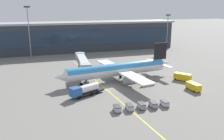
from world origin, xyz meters
name	(u,v)px	position (x,y,z in m)	size (l,w,h in m)	color
ground_plane	(109,88)	(0.00, 0.00, 0.00)	(700.00, 700.00, 0.00)	slate
apron_lead_in_line	(103,87)	(-1.32, 2.00, 0.00)	(0.30, 80.00, 0.01)	yellow
terminal_building	(40,38)	(-18.10, 68.75, 8.29)	(158.53, 16.88, 16.53)	#2D333D
main_airliner	(118,69)	(5.54, 6.83, 3.94)	(44.32, 35.16, 12.07)	white
jet_bridge	(82,62)	(-4.66, 18.16, 4.94)	(5.64, 23.52, 6.62)	#B2B7BC
fuel_tanker	(85,90)	(-8.54, -4.16, 1.75)	(10.88, 6.68, 3.25)	#232326
crew_van	(194,86)	(24.10, -10.15, 1.31)	(2.40, 5.12, 2.30)	yellow
lavatory_truck	(182,76)	(26.77, -0.25, 1.42)	(5.28, 6.04, 2.50)	yellow
baggage_cart_0	(117,108)	(-3.20, -17.02, 0.78)	(1.76, 2.74, 1.48)	#B2B7BC
baggage_cart_1	(130,107)	(0.00, -17.21, 0.78)	(1.76, 2.74, 1.48)	#B2B7BC
baggage_cart_2	(142,106)	(3.19, -17.40, 0.78)	(1.76, 2.74, 1.48)	gray
baggage_cart_3	(153,104)	(6.39, -17.59, 0.78)	(1.76, 2.74, 1.48)	gray
baggage_cart_4	(165,103)	(9.58, -17.77, 0.78)	(1.76, 2.74, 1.48)	#B2B7BC
apron_light_mast_0	(167,29)	(54.40, 56.80, 12.20)	(2.80, 0.50, 20.54)	gray
apron_light_mast_1	(29,28)	(-23.31, 56.80, 14.64)	(2.80, 0.50, 25.24)	gray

